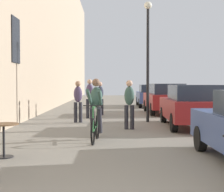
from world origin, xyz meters
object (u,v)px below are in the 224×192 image
pedestrian_far (90,96)px  parked_car_second (191,105)px  cyclist_on_bicycle (96,111)px  cafe_table_mid (4,133)px  pedestrian_mid (78,99)px  parked_car_fourth (151,95)px  pedestrian_near (129,102)px  parked_car_third (165,98)px  street_lamp (148,46)px  pedestrian_furthest (100,96)px

pedestrian_far → parked_car_second: bearing=-40.4°
cyclist_on_bicycle → cafe_table_mid: bearing=-130.8°
pedestrian_mid → parked_car_fourth: bearing=67.0°
cyclist_on_bicycle → pedestrian_mid: (-0.88, 4.52, 0.13)m
pedestrian_near → parked_car_third: size_ratio=0.38×
parked_car_third → cyclist_on_bicycle: bearing=-110.9°
parked_car_second → street_lamp: bearing=127.9°
pedestrian_mid → cafe_table_mid: bearing=-98.5°
pedestrian_mid → parked_car_third: size_ratio=0.38×
parked_car_fourth → pedestrian_far: bearing=-114.9°
cafe_table_mid → parked_car_third: size_ratio=0.16×
pedestrian_near → pedestrian_mid: (-1.94, 2.13, -0.01)m
pedestrian_near → parked_car_fourth: size_ratio=0.40×
pedestrian_near → pedestrian_far: (-1.56, 3.81, 0.05)m
cafe_table_mid → parked_car_second: parked_car_second is taller
parked_car_second → pedestrian_far: bearing=139.6°
pedestrian_near → street_lamp: size_ratio=0.34×
cafe_table_mid → cyclist_on_bicycle: bearing=49.2°
pedestrian_mid → pedestrian_far: pedestrian_far is taller
pedestrian_furthest → parked_car_second: 5.93m
pedestrian_mid → pedestrian_near: bearing=-47.6°
cafe_table_mid → parked_car_fourth: 17.13m
cafe_table_mid → parked_car_fourth: parked_car_fourth is taller
pedestrian_near → pedestrian_mid: 2.88m
cyclist_on_bicycle → pedestrian_far: bearing=94.6°
pedestrian_mid → street_lamp: bearing=3.6°
street_lamp → pedestrian_far: bearing=148.6°
cyclist_on_bicycle → parked_car_second: size_ratio=0.40×
cyclist_on_bicycle → parked_car_third: cyclist_on_bicycle is taller
pedestrian_far → parked_car_third: 4.58m
pedestrian_furthest → parked_car_fourth: (3.29, 6.40, -0.15)m
cyclist_on_bicycle → street_lamp: size_ratio=0.36×
cyclist_on_bicycle → parked_car_second: 4.44m
street_lamp → parked_car_third: size_ratio=1.11×
street_lamp → parked_car_second: 3.21m
pedestrian_near → pedestrian_furthest: size_ratio=1.02×
pedestrian_far → parked_car_third: bearing=33.4°
cafe_table_mid → street_lamp: (3.84, 6.86, 2.59)m
pedestrian_near → parked_car_third: pedestrian_near is taller
cafe_table_mid → pedestrian_near: bearing=57.1°
pedestrian_mid → pedestrian_furthest: bearing=76.1°
parked_car_second → parked_car_third: parked_car_third is taller
pedestrian_furthest → pedestrian_far: bearing=-105.0°
cafe_table_mid → pedestrian_mid: 6.77m
cafe_table_mid → parked_car_fourth: bearing=72.7°
cafe_table_mid → parked_car_second: 7.30m
cyclist_on_bicycle → pedestrian_near: 2.62m
pedestrian_furthest → parked_car_second: pedestrian_furthest is taller
pedestrian_far → parked_car_second: size_ratio=0.41×
pedestrian_near → pedestrian_furthest: pedestrian_near is taller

